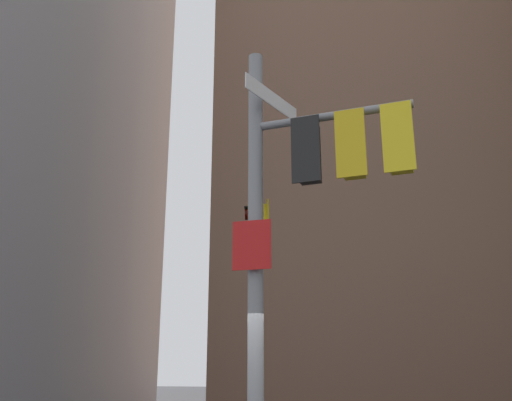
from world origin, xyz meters
TOP-DOWN VIEW (x-y plane):
  - building_mid_block at (-0.35, 23.71)m, footprint 16.81×16.81m
  - signal_pole_assembly at (0.62, 0.15)m, footprint 3.36×2.62m

SIDE VIEW (x-z plane):
  - signal_pole_assembly at x=0.62m, z-range 0.67..7.76m
  - building_mid_block at x=-0.35m, z-range 0.00..42.21m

